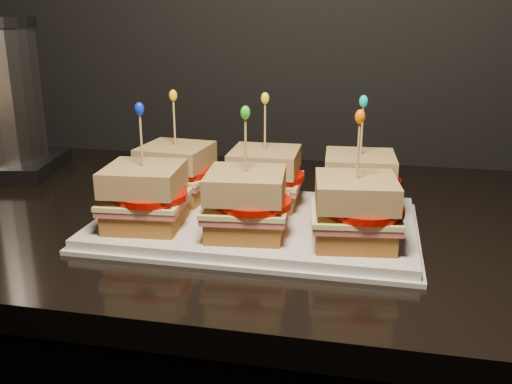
# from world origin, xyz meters

# --- Properties ---
(granite_slab) EXTENTS (2.34, 0.68, 0.04)m
(granite_slab) POSITION_xyz_m (-0.49, 1.67, 0.91)
(granite_slab) COLOR black
(granite_slab) RESTS_ON cabinet
(platter) EXTENTS (0.43, 0.27, 0.02)m
(platter) POSITION_xyz_m (-0.31, 1.59, 0.93)
(platter) COLOR silver
(platter) RESTS_ON granite_slab
(platter_rim) EXTENTS (0.44, 0.28, 0.01)m
(platter_rim) POSITION_xyz_m (-0.31, 1.59, 0.93)
(platter_rim) COLOR silver
(platter_rim) RESTS_ON granite_slab
(sandwich_0_bread_bot) EXTENTS (0.10, 0.10, 0.03)m
(sandwich_0_bread_bot) POSITION_xyz_m (-0.45, 1.66, 0.96)
(sandwich_0_bread_bot) COLOR brown
(sandwich_0_bread_bot) RESTS_ON platter
(sandwich_0_ham) EXTENTS (0.11, 0.11, 0.01)m
(sandwich_0_ham) POSITION_xyz_m (-0.45, 1.66, 0.97)
(sandwich_0_ham) COLOR #C4585B
(sandwich_0_ham) RESTS_ON sandwich_0_bread_bot
(sandwich_0_cheese) EXTENTS (0.11, 0.11, 0.01)m
(sandwich_0_cheese) POSITION_xyz_m (-0.45, 1.66, 0.98)
(sandwich_0_cheese) COLOR #EFE18E
(sandwich_0_cheese) RESTS_ON sandwich_0_ham
(sandwich_0_tomato) EXTENTS (0.09, 0.09, 0.01)m
(sandwich_0_tomato) POSITION_xyz_m (-0.44, 1.65, 0.99)
(sandwich_0_tomato) COLOR #AB0B03
(sandwich_0_tomato) RESTS_ON sandwich_0_cheese
(sandwich_0_bread_top) EXTENTS (0.10, 0.10, 0.03)m
(sandwich_0_bread_top) POSITION_xyz_m (-0.45, 1.66, 1.01)
(sandwich_0_bread_top) COLOR brown
(sandwich_0_bread_top) RESTS_ON sandwich_0_tomato
(sandwich_0_pick) EXTENTS (0.00, 0.00, 0.09)m
(sandwich_0_pick) POSITION_xyz_m (-0.45, 1.66, 1.06)
(sandwich_0_pick) COLOR tan
(sandwich_0_pick) RESTS_ON sandwich_0_bread_top
(sandwich_0_frill) EXTENTS (0.01, 0.01, 0.02)m
(sandwich_0_frill) POSITION_xyz_m (-0.45, 1.66, 1.10)
(sandwich_0_frill) COLOR yellow
(sandwich_0_frill) RESTS_ON sandwich_0_pick
(sandwich_1_bread_bot) EXTENTS (0.10, 0.10, 0.03)m
(sandwich_1_bread_bot) POSITION_xyz_m (-0.31, 1.66, 0.96)
(sandwich_1_bread_bot) COLOR brown
(sandwich_1_bread_bot) RESTS_ON platter
(sandwich_1_ham) EXTENTS (0.11, 0.10, 0.01)m
(sandwich_1_ham) POSITION_xyz_m (-0.31, 1.66, 0.97)
(sandwich_1_ham) COLOR #C4585B
(sandwich_1_ham) RESTS_ON sandwich_1_bread_bot
(sandwich_1_cheese) EXTENTS (0.11, 0.11, 0.01)m
(sandwich_1_cheese) POSITION_xyz_m (-0.31, 1.66, 0.98)
(sandwich_1_cheese) COLOR #EFE18E
(sandwich_1_cheese) RESTS_ON sandwich_1_ham
(sandwich_1_tomato) EXTENTS (0.09, 0.09, 0.01)m
(sandwich_1_tomato) POSITION_xyz_m (-0.30, 1.65, 0.99)
(sandwich_1_tomato) COLOR #AB0B03
(sandwich_1_tomato) RESTS_ON sandwich_1_cheese
(sandwich_1_bread_top) EXTENTS (0.10, 0.10, 0.03)m
(sandwich_1_bread_top) POSITION_xyz_m (-0.31, 1.66, 1.01)
(sandwich_1_bread_top) COLOR brown
(sandwich_1_bread_top) RESTS_ON sandwich_1_tomato
(sandwich_1_pick) EXTENTS (0.00, 0.00, 0.09)m
(sandwich_1_pick) POSITION_xyz_m (-0.31, 1.66, 1.06)
(sandwich_1_pick) COLOR tan
(sandwich_1_pick) RESTS_ON sandwich_1_bread_top
(sandwich_1_frill) EXTENTS (0.01, 0.01, 0.02)m
(sandwich_1_frill) POSITION_xyz_m (-0.31, 1.66, 1.10)
(sandwich_1_frill) COLOR yellow
(sandwich_1_frill) RESTS_ON sandwich_1_pick
(sandwich_2_bread_bot) EXTENTS (0.10, 0.10, 0.03)m
(sandwich_2_bread_bot) POSITION_xyz_m (-0.18, 1.66, 0.96)
(sandwich_2_bread_bot) COLOR brown
(sandwich_2_bread_bot) RESTS_ON platter
(sandwich_2_ham) EXTENTS (0.11, 0.11, 0.01)m
(sandwich_2_ham) POSITION_xyz_m (-0.18, 1.66, 0.97)
(sandwich_2_ham) COLOR #C4585B
(sandwich_2_ham) RESTS_ON sandwich_2_bread_bot
(sandwich_2_cheese) EXTENTS (0.11, 0.11, 0.01)m
(sandwich_2_cheese) POSITION_xyz_m (-0.18, 1.66, 0.98)
(sandwich_2_cheese) COLOR #EFE18E
(sandwich_2_cheese) RESTS_ON sandwich_2_ham
(sandwich_2_tomato) EXTENTS (0.09, 0.09, 0.01)m
(sandwich_2_tomato) POSITION_xyz_m (-0.17, 1.65, 0.99)
(sandwich_2_tomato) COLOR #AB0B03
(sandwich_2_tomato) RESTS_ON sandwich_2_cheese
(sandwich_2_bread_top) EXTENTS (0.10, 0.10, 0.03)m
(sandwich_2_bread_top) POSITION_xyz_m (-0.18, 1.66, 1.01)
(sandwich_2_bread_top) COLOR brown
(sandwich_2_bread_top) RESTS_ON sandwich_2_tomato
(sandwich_2_pick) EXTENTS (0.00, 0.00, 0.09)m
(sandwich_2_pick) POSITION_xyz_m (-0.18, 1.66, 1.06)
(sandwich_2_pick) COLOR tan
(sandwich_2_pick) RESTS_ON sandwich_2_bread_top
(sandwich_2_frill) EXTENTS (0.01, 0.01, 0.02)m
(sandwich_2_frill) POSITION_xyz_m (-0.18, 1.66, 1.10)
(sandwich_2_frill) COLOR #0BCAC1
(sandwich_2_frill) RESTS_ON sandwich_2_pick
(sandwich_3_bread_bot) EXTENTS (0.10, 0.10, 0.03)m
(sandwich_3_bread_bot) POSITION_xyz_m (-0.45, 1.53, 0.96)
(sandwich_3_bread_bot) COLOR brown
(sandwich_3_bread_bot) RESTS_ON platter
(sandwich_3_ham) EXTENTS (0.11, 0.11, 0.01)m
(sandwich_3_ham) POSITION_xyz_m (-0.45, 1.53, 0.97)
(sandwich_3_ham) COLOR #C4585B
(sandwich_3_ham) RESTS_ON sandwich_3_bread_bot
(sandwich_3_cheese) EXTENTS (0.12, 0.11, 0.01)m
(sandwich_3_cheese) POSITION_xyz_m (-0.45, 1.53, 0.98)
(sandwich_3_cheese) COLOR #EFE18E
(sandwich_3_cheese) RESTS_ON sandwich_3_ham
(sandwich_3_tomato) EXTENTS (0.09, 0.09, 0.01)m
(sandwich_3_tomato) POSITION_xyz_m (-0.44, 1.53, 0.99)
(sandwich_3_tomato) COLOR #AB0B03
(sandwich_3_tomato) RESTS_ON sandwich_3_cheese
(sandwich_3_bread_top) EXTENTS (0.11, 0.11, 0.03)m
(sandwich_3_bread_top) POSITION_xyz_m (-0.45, 1.53, 1.01)
(sandwich_3_bread_top) COLOR brown
(sandwich_3_bread_top) RESTS_ON sandwich_3_tomato
(sandwich_3_pick) EXTENTS (0.00, 0.00, 0.09)m
(sandwich_3_pick) POSITION_xyz_m (-0.45, 1.53, 1.06)
(sandwich_3_pick) COLOR tan
(sandwich_3_pick) RESTS_ON sandwich_3_bread_top
(sandwich_3_frill) EXTENTS (0.01, 0.01, 0.02)m
(sandwich_3_frill) POSITION_xyz_m (-0.45, 1.53, 1.10)
(sandwich_3_frill) COLOR #0B25D5
(sandwich_3_frill) RESTS_ON sandwich_3_pick
(sandwich_4_bread_bot) EXTENTS (0.10, 0.10, 0.03)m
(sandwich_4_bread_bot) POSITION_xyz_m (-0.31, 1.53, 0.96)
(sandwich_4_bread_bot) COLOR brown
(sandwich_4_bread_bot) RESTS_ON platter
(sandwich_4_ham) EXTENTS (0.11, 0.11, 0.01)m
(sandwich_4_ham) POSITION_xyz_m (-0.31, 1.53, 0.97)
(sandwich_4_ham) COLOR #C4585B
(sandwich_4_ham) RESTS_ON sandwich_4_bread_bot
(sandwich_4_cheese) EXTENTS (0.12, 0.11, 0.01)m
(sandwich_4_cheese) POSITION_xyz_m (-0.31, 1.53, 0.98)
(sandwich_4_cheese) COLOR #EFE18E
(sandwich_4_cheese) RESTS_ON sandwich_4_ham
(sandwich_4_tomato) EXTENTS (0.09, 0.09, 0.01)m
(sandwich_4_tomato) POSITION_xyz_m (-0.30, 1.53, 0.99)
(sandwich_4_tomato) COLOR #AB0B03
(sandwich_4_tomato) RESTS_ON sandwich_4_cheese
(sandwich_4_bread_top) EXTENTS (0.11, 0.11, 0.03)m
(sandwich_4_bread_top) POSITION_xyz_m (-0.31, 1.53, 1.01)
(sandwich_4_bread_top) COLOR brown
(sandwich_4_bread_top) RESTS_ON sandwich_4_tomato
(sandwich_4_pick) EXTENTS (0.00, 0.00, 0.09)m
(sandwich_4_pick) POSITION_xyz_m (-0.31, 1.53, 1.06)
(sandwich_4_pick) COLOR tan
(sandwich_4_pick) RESTS_ON sandwich_4_bread_top
(sandwich_4_frill) EXTENTS (0.01, 0.01, 0.02)m
(sandwich_4_frill) POSITION_xyz_m (-0.31, 1.53, 1.10)
(sandwich_4_frill) COLOR green
(sandwich_4_frill) RESTS_ON sandwich_4_pick
(sandwich_5_bread_bot) EXTENTS (0.11, 0.11, 0.03)m
(sandwich_5_bread_bot) POSITION_xyz_m (-0.18, 1.53, 0.96)
(sandwich_5_bread_bot) COLOR brown
(sandwich_5_bread_bot) RESTS_ON platter
(sandwich_5_ham) EXTENTS (0.12, 0.11, 0.01)m
(sandwich_5_ham) POSITION_xyz_m (-0.18, 1.53, 0.97)
(sandwich_5_ham) COLOR #C4585B
(sandwich_5_ham) RESTS_ON sandwich_5_bread_bot
(sandwich_5_cheese) EXTENTS (0.12, 0.12, 0.01)m
(sandwich_5_cheese) POSITION_xyz_m (-0.18, 1.53, 0.98)
(sandwich_5_cheese) COLOR #EFE18E
(sandwich_5_cheese) RESTS_ON sandwich_5_ham
(sandwich_5_tomato) EXTENTS (0.09, 0.09, 0.01)m
(sandwich_5_tomato) POSITION_xyz_m (-0.17, 1.53, 0.99)
(sandwich_5_tomato) COLOR #AB0B03
(sandwich_5_tomato) RESTS_ON sandwich_5_cheese
(sandwich_5_bread_top) EXTENTS (0.11, 0.11, 0.03)m
(sandwich_5_bread_top) POSITION_xyz_m (-0.18, 1.53, 1.01)
(sandwich_5_bread_top) COLOR brown
(sandwich_5_bread_top) RESTS_ON sandwich_5_tomato
(sandwich_5_pick) EXTENTS (0.00, 0.00, 0.09)m
(sandwich_5_pick) POSITION_xyz_m (-0.18, 1.53, 1.06)
(sandwich_5_pick) COLOR tan
(sandwich_5_pick) RESTS_ON sandwich_5_bread_top
(sandwich_5_frill) EXTENTS (0.01, 0.01, 0.02)m
(sandwich_5_frill) POSITION_xyz_m (-0.18, 1.53, 1.10)
(sandwich_5_frill) COLOR #F76B02
(sandwich_5_frill) RESTS_ON sandwich_5_pick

